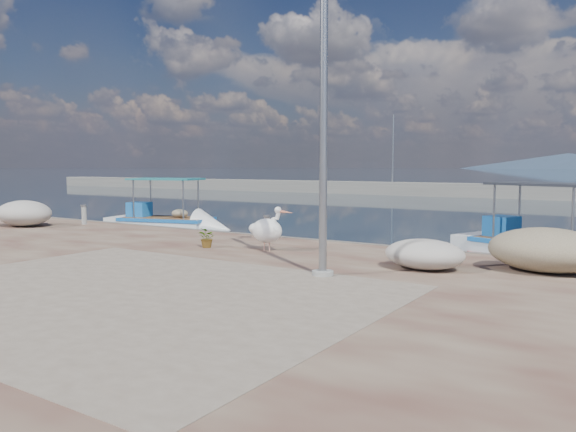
{
  "coord_description": "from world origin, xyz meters",
  "views": [
    {
      "loc": [
        8.77,
        -9.56,
        2.73
      ],
      "look_at": [
        0.0,
        3.8,
        1.3
      ],
      "focal_mm": 35.0,
      "sensor_mm": 36.0,
      "label": 1
    }
  ],
  "objects_px": {
    "boat_right": "(540,252)",
    "bollard_near": "(267,226)",
    "lamp_post": "(324,112)",
    "boat_left": "(166,225)",
    "pelican": "(267,230)"
  },
  "relations": [
    {
      "from": "boat_left",
      "to": "pelican",
      "type": "relative_size",
      "value": 4.56
    },
    {
      "from": "boat_left",
      "to": "pelican",
      "type": "bearing_deg",
      "value": -44.97
    },
    {
      "from": "boat_right",
      "to": "bollard_near",
      "type": "xyz_separation_m",
      "value": [
        -7.16,
        -3.84,
        0.69
      ]
    },
    {
      "from": "boat_left",
      "to": "pelican",
      "type": "height_order",
      "value": "boat_left"
    },
    {
      "from": "pelican",
      "to": "lamp_post",
      "type": "relative_size",
      "value": 0.18
    },
    {
      "from": "pelican",
      "to": "lamp_post",
      "type": "xyz_separation_m",
      "value": [
        2.9,
        -2.11,
        2.75
      ]
    },
    {
      "from": "boat_right",
      "to": "lamp_post",
      "type": "relative_size",
      "value": 0.82
    },
    {
      "from": "pelican",
      "to": "lamp_post",
      "type": "height_order",
      "value": "lamp_post"
    },
    {
      "from": "bollard_near",
      "to": "boat_left",
      "type": "bearing_deg",
      "value": 157.27
    },
    {
      "from": "boat_right",
      "to": "lamp_post",
      "type": "height_order",
      "value": "lamp_post"
    },
    {
      "from": "lamp_post",
      "to": "boat_left",
      "type": "bearing_deg",
      "value": 148.59
    },
    {
      "from": "lamp_post",
      "to": "boat_right",
      "type": "bearing_deg",
      "value": 70.34
    },
    {
      "from": "pelican",
      "to": "bollard_near",
      "type": "distance_m",
      "value": 2.46
    },
    {
      "from": "boat_left",
      "to": "lamp_post",
      "type": "xyz_separation_m",
      "value": [
        11.96,
        -7.3,
        3.6
      ]
    },
    {
      "from": "lamp_post",
      "to": "bollard_near",
      "type": "height_order",
      "value": "lamp_post"
    }
  ]
}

